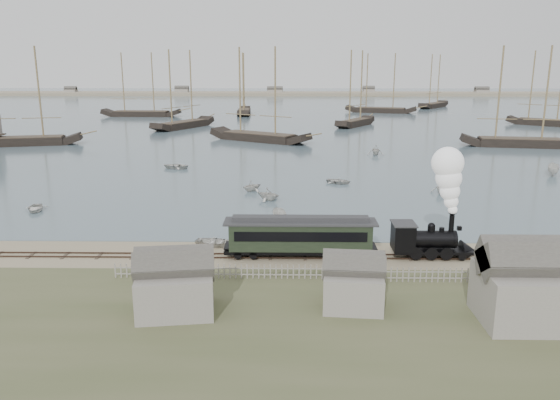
{
  "coord_description": "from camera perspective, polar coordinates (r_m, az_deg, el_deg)",
  "views": [
    {
      "loc": [
        -2.43,
        -46.82,
        16.3
      ],
      "look_at": [
        -3.28,
        4.44,
        3.5
      ],
      "focal_mm": 35.0,
      "sensor_mm": 36.0,
      "label": 1
    }
  ],
  "objects": [
    {
      "name": "beached_dinghy",
      "position": [
        50.75,
        -6.8,
        -4.37
      ],
      "size": [
        3.26,
        4.08,
        0.75
      ],
      "primitive_type": "imported",
      "rotation": [
        0.0,
        0.0,
        1.37
      ],
      "color": "beige",
      "rests_on": "ground"
    },
    {
      "name": "rowboat_7",
      "position": [
        102.22,
        9.96,
        5.18
      ],
      "size": [
        3.67,
        3.23,
        1.82
      ],
      "primitive_type": "imported",
      "rotation": [
        0.0,
        0.0,
        6.21
      ],
      "color": "beige",
      "rests_on": "harbor_water"
    },
    {
      "name": "schooner_1",
      "position": [
        145.44,
        -10.2,
        11.34
      ],
      "size": [
        14.53,
        21.68,
        20.0
      ],
      "primitive_type": null,
      "rotation": [
        0.0,
        0.0,
        1.09
      ],
      "color": "black",
      "rests_on": "harbor_water"
    },
    {
      "name": "picket_fence_west",
      "position": [
        43.21,
        -4.57,
        -8.19
      ],
      "size": [
        19.0,
        0.1,
        1.2
      ],
      "primitive_type": null,
      "color": "gray",
      "rests_on": "ground"
    },
    {
      "name": "schooner_2",
      "position": [
        118.45,
        -2.21,
        10.99
      ],
      "size": [
        23.19,
        17.15,
        20.0
      ],
      "primitive_type": null,
      "rotation": [
        0.0,
        0.0,
        -0.55
      ],
      "color": "black",
      "rests_on": "harbor_water"
    },
    {
      "name": "schooner_7",
      "position": [
        182.53,
        -3.83,
        12.03
      ],
      "size": [
        5.13,
        19.12,
        20.0
      ],
      "primitive_type": null,
      "rotation": [
        0.0,
        0.0,
        1.61
      ],
      "color": "black",
      "rests_on": "harbor_water"
    },
    {
      "name": "harbor_water",
      "position": [
        217.44,
        1.61,
        9.72
      ],
      "size": [
        600.0,
        336.0,
        0.06
      ],
      "primitive_type": "cube",
      "color": "#475B66",
      "rests_on": "ground"
    },
    {
      "name": "rowboat_2",
      "position": [
        56.54,
        0.0,
        -1.9
      ],
      "size": [
        4.0,
        2.14,
        1.46
      ],
      "primitive_type": "imported",
      "rotation": [
        0.0,
        0.0,
        3.34
      ],
      "color": "beige",
      "rests_on": "harbor_water"
    },
    {
      "name": "far_spit",
      "position": [
        297.27,
        1.44,
        10.87
      ],
      "size": [
        500.0,
        20.0,
        1.8
      ],
      "primitive_type": "cube",
      "color": "tan",
      "rests_on": "ground"
    },
    {
      "name": "picket_fence_east",
      "position": [
        45.1,
        20.42,
        -8.09
      ],
      "size": [
        15.0,
        0.1,
        1.2
      ],
      "primitive_type": null,
      "color": "gray",
      "rests_on": "ground"
    },
    {
      "name": "schooner_0",
      "position": [
        123.86,
        -25.65,
        9.78
      ],
      "size": [
        23.27,
        10.31,
        20.0
      ],
      "primitive_type": null,
      "rotation": [
        0.0,
        0.0,
        0.23
      ],
      "color": "black",
      "rests_on": "harbor_water"
    },
    {
      "name": "rowboat_4",
      "position": [
        73.45,
        16.64,
        1.36
      ],
      "size": [
        4.4,
        4.23,
        1.78
      ],
      "primitive_type": "imported",
      "rotation": [
        0.0,
        0.0,
        5.75
      ],
      "color": "beige",
      "rests_on": "harbor_water"
    },
    {
      "name": "schooner_6",
      "position": [
        181.45,
        -14.48,
        11.61
      ],
      "size": [
        25.23,
        6.91,
        20.0
      ],
      "primitive_type": null,
      "rotation": [
        0.0,
        0.0,
        -0.05
      ],
      "color": "black",
      "rests_on": "harbor_water"
    },
    {
      "name": "passenger_coach",
      "position": [
        47.05,
        2.14,
        -3.66
      ],
      "size": [
        13.06,
        2.52,
        3.17
      ],
      "color": "black",
      "rests_on": "ground"
    },
    {
      "name": "rail_track",
      "position": [
        47.74,
        3.83,
        -5.93
      ],
      "size": [
        120.0,
        1.8,
        0.16
      ],
      "color": "#3B2920",
      "rests_on": "ground"
    },
    {
      "name": "locomotive",
      "position": [
        48.23,
        16.76,
        -1.03
      ],
      "size": [
        7.42,
        2.77,
        9.25
      ],
      "color": "black",
      "rests_on": "ground"
    },
    {
      "name": "shed_right",
      "position": [
        39.76,
        24.2,
        -11.5
      ],
      "size": [
        6.0,
        5.0,
        5.1
      ],
      "primitive_type": null,
      "color": "gray",
      "rests_on": "ground"
    },
    {
      "name": "rowboat_6",
      "position": [
        89.03,
        -10.91,
        3.53
      ],
      "size": [
        3.97,
        4.8,
        0.86
      ],
      "primitive_type": "imported",
      "rotation": [
        0.0,
        0.0,
        4.44
      ],
      "color": "beige",
      "rests_on": "harbor_water"
    },
    {
      "name": "schooner_3",
      "position": [
        149.29,
        7.99,
        11.49
      ],
      "size": [
        12.92,
        17.37,
        20.0
      ],
      "primitive_type": null,
      "rotation": [
        0.0,
        0.0,
        1.02
      ],
      "color": "black",
      "rests_on": "harbor_water"
    },
    {
      "name": "shed_mid",
      "position": [
        38.7,
        7.57,
        -11.02
      ],
      "size": [
        4.0,
        3.5,
        3.6
      ],
      "primitive_type": null,
      "color": "gray",
      "rests_on": "ground"
    },
    {
      "name": "ground",
      "position": [
        49.63,
        3.72,
        -5.18
      ],
      "size": [
        600.0,
        600.0,
        0.0
      ],
      "primitive_type": "plane",
      "color": "tan",
      "rests_on": "ground"
    },
    {
      "name": "rowboat_3",
      "position": [
        76.72,
        6.15,
        1.99
      ],
      "size": [
        3.62,
        4.15,
        0.72
      ],
      "primitive_type": "imported",
      "rotation": [
        0.0,
        0.0,
        1.17
      ],
      "color": "beige",
      "rests_on": "harbor_water"
    },
    {
      "name": "schooner_4",
      "position": [
        120.23,
        24.23,
        9.84
      ],
      "size": [
        23.53,
        8.95,
        20.0
      ],
      "primitive_type": null,
      "rotation": [
        0.0,
        0.0,
        -0.16
      ],
      "color": "black",
      "rests_on": "harbor_water"
    },
    {
      "name": "shed_left",
      "position": [
        38.29,
        -10.76,
        -11.44
      ],
      "size": [
        5.0,
        4.0,
        4.1
      ],
      "primitive_type": null,
      "color": "gray",
      "rests_on": "ground"
    },
    {
      "name": "schooner_5",
      "position": [
        165.49,
        26.16,
        10.46
      ],
      "size": [
        17.65,
        14.99,
        20.0
      ],
      "primitive_type": null,
      "rotation": [
        0.0,
        0.0,
        -0.66
      ],
      "color": "black",
      "rests_on": "harbor_water"
    },
    {
      "name": "rowboat_5",
      "position": [
        91.77,
        26.63,
        2.84
      ],
      "size": [
        4.41,
        3.13,
        1.6
      ],
      "primitive_type": "imported",
      "rotation": [
        0.0,
        0.0,
        2.72
      ],
      "color": "beige",
      "rests_on": "harbor_water"
    },
    {
      "name": "rowboat_0",
      "position": [
        67.92,
        -24.22,
        -0.77
      ],
      "size": [
        3.93,
        3.28,
        0.7
      ],
      "primitive_type": "imported",
      "rotation": [
        0.0,
        0.0,
        0.29
      ],
      "color": "beige",
      "rests_on": "harbor_water"
    },
    {
      "name": "rowboat_8",
      "position": [
        66.72,
        -1.23,
        0.64
      ],
      "size": [
        3.85,
        3.99,
        1.61
      ],
      "primitive_type": "imported",
      "rotation": [
        0.0,
        0.0,
        1.02
      ],
      "color": "beige",
      "rests_on": "harbor_water"
    },
    {
      "name": "rowboat_1",
      "position": [
        71.62,
        -2.95,
        1.5
      ],
      "size": [
        3.68,
        3.73,
        1.49
      ],
      "primitive_type": "imported",
      "rotation": [
        0.0,
        0.0,
        2.26
      ],
      "color": "beige",
      "rests_on": "harbor_water"
    },
    {
      "name": "schooner_9",
      "position": [
        220.32,
        15.9,
        11.87
      ],
      "size": [
        15.99,
        19.47,
        20.0
      ],
      "primitive_type": null,
      "rotation": [
        0.0,
        0.0,
        0.94
      ],
      "color": "black",
      "rests_on": "harbor_water"
    },
    {
      "name": "schooner_8",
      "position": [
        192.82,
        10.58,
        11.93
      ],
      "size": [
        24.46,
        12.42,
        20.0
      ],
      "primitive_type": null,
      "rotation": [
        0.0,
        0.0,
        -0.3
      ],
      "color": "black",
      "rests_on": "harbor_water"
    }
  ]
}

